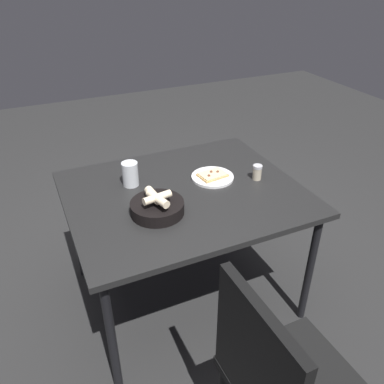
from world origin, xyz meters
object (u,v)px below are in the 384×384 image
at_px(beer_glass, 130,175).
at_px(pizza_plate, 213,177).
at_px(bread_basket, 157,206).
at_px(dining_table, 184,200).
at_px(chair_near, 279,379).
at_px(pepper_shaker, 257,173).

bearing_deg(beer_glass, pizza_plate, -105.21).
bearing_deg(bread_basket, dining_table, -55.92).
bearing_deg(chair_near, beer_glass, 7.96).
height_order(dining_table, beer_glass, beer_glass).
xyz_separation_m(beer_glass, chair_near, (-1.14, -0.16, -0.26)).
bearing_deg(dining_table, pepper_shaker, -96.25).
xyz_separation_m(dining_table, pepper_shaker, (-0.04, -0.41, 0.09)).
xyz_separation_m(pepper_shaker, chair_near, (-0.92, 0.47, -0.24)).
height_order(dining_table, pepper_shaker, pepper_shaker).
xyz_separation_m(beer_glass, pepper_shaker, (-0.22, -0.63, -0.02)).
bearing_deg(chair_near, pepper_shaker, -27.16).
bearing_deg(pizza_plate, chair_near, 165.76).
distance_m(pizza_plate, beer_glass, 0.44).
distance_m(beer_glass, pepper_shaker, 0.67).
relative_size(dining_table, bread_basket, 4.68).
xyz_separation_m(bread_basket, beer_glass, (0.30, 0.03, 0.02)).
bearing_deg(pizza_plate, pepper_shaker, -116.27).
bearing_deg(beer_glass, pepper_shaker, -109.10).
relative_size(pizza_plate, bread_basket, 0.91).
relative_size(bread_basket, beer_glass, 1.96).
bearing_deg(pepper_shaker, dining_table, 83.75).
distance_m(dining_table, pepper_shaker, 0.42).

